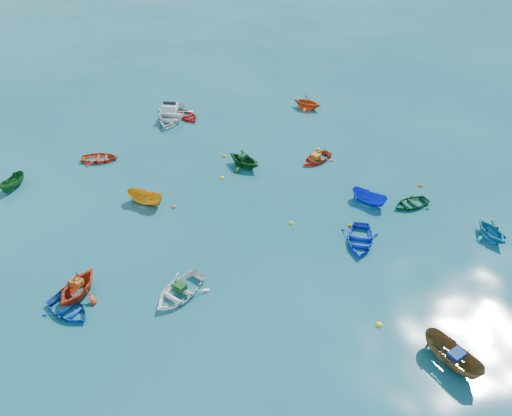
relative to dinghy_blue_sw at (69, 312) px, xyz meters
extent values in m
plane|color=#0B4650|center=(11.60, 1.57, 0.00)|extent=(160.00, 160.00, 0.00)
imported|color=#0D3EAA|center=(0.00, 0.00, 0.00)|extent=(3.39, 3.42, 0.58)
imported|color=white|center=(5.90, 0.09, 0.00)|extent=(4.21, 4.16, 0.72)
imported|color=brown|center=(18.23, -7.15, 0.00)|extent=(2.34, 3.49, 1.26)
imported|color=#1130D7|center=(17.28, 2.19, 0.00)|extent=(3.50, 3.99, 0.69)
imported|color=#B83011|center=(0.48, 1.19, 0.00)|extent=(3.80, 3.94, 1.59)
imported|color=orange|center=(4.39, 9.20, 0.00)|extent=(2.88, 2.44, 1.08)
imported|color=#114C27|center=(22.18, 5.17, 0.00)|extent=(2.98, 2.39, 0.55)
imported|color=teal|center=(25.52, 0.96, 0.00)|extent=(2.38, 2.70, 1.33)
imported|color=red|center=(1.03, 15.83, 0.00)|extent=(3.11, 2.42, 0.59)
imported|color=#104617|center=(11.92, 12.57, 0.00)|extent=(3.71, 3.76, 1.50)
imported|color=red|center=(17.63, 12.25, 0.00)|extent=(3.47, 3.16, 0.59)
imported|color=#112DDB|center=(19.48, 6.08, 0.00)|extent=(2.44, 2.62, 1.01)
imported|color=red|center=(8.55, 21.79, 0.00)|extent=(2.72, 3.09, 0.53)
imported|color=#D44913|center=(19.65, 21.53, 0.00)|extent=(3.57, 3.53, 1.42)
imported|color=#125118|center=(-4.92, 13.16, 0.00)|extent=(1.95, 2.57, 0.94)
imported|color=silver|center=(7.04, 21.90, 0.00)|extent=(4.76, 5.61, 1.59)
cube|color=#104316|center=(5.97, 0.16, 0.51)|extent=(0.80, 0.81, 0.31)
cube|color=navy|center=(18.29, -7.29, 0.81)|extent=(0.87, 0.77, 0.35)
cube|color=#BF5013|center=(0.50, 1.23, 0.95)|extent=(0.79, 0.74, 0.31)
cube|color=#134C27|center=(11.85, 12.64, 0.90)|extent=(0.75, 0.73, 0.29)
cube|color=#C16113|center=(17.55, 12.20, 0.45)|extent=(0.76, 0.82, 0.32)
sphere|color=yellow|center=(15.84, -4.24, 0.00)|extent=(0.37, 0.37, 0.37)
sphere|color=#DD5A0C|center=(17.32, 3.87, 0.00)|extent=(0.34, 0.34, 0.34)
sphere|color=#F25D0D|center=(6.22, 8.35, 0.00)|extent=(0.31, 0.31, 0.31)
sphere|color=yellow|center=(13.63, 4.95, 0.00)|extent=(0.33, 0.33, 0.33)
sphere|color=#EE550C|center=(23.97, 7.24, 0.00)|extent=(0.36, 0.36, 0.36)
sphere|color=yellow|center=(10.01, 11.27, 0.00)|extent=(0.37, 0.37, 0.37)
sphere|color=orange|center=(10.69, 14.32, 0.00)|extent=(0.32, 0.32, 0.32)
sphere|color=gold|center=(18.27, 13.85, 0.00)|extent=(0.39, 0.39, 0.39)
camera|label=1|loc=(6.03, -19.73, 20.26)|focal=35.00mm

